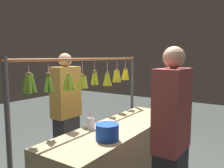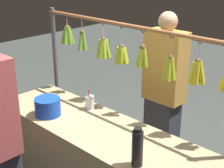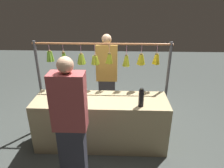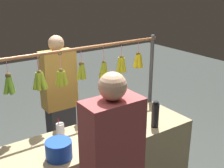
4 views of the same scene
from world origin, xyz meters
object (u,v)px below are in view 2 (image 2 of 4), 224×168
at_px(blue_bucket, 48,107).
at_px(vendor_person, 163,97).
at_px(water_bottle, 137,148).
at_px(drink_cup, 90,102).

bearing_deg(blue_bucket, vendor_person, -115.36).
bearing_deg(blue_bucket, water_bottle, 177.76).
xyz_separation_m(drink_cup, vendor_person, (-0.31, -0.68, -0.06)).
relative_size(water_bottle, blue_bucket, 1.25).
distance_m(drink_cup, vendor_person, 0.75).
height_order(drink_cup, vendor_person, vendor_person).
relative_size(drink_cup, vendor_person, 0.11).
distance_m(water_bottle, drink_cup, 0.93).
bearing_deg(water_bottle, drink_cup, -23.47).
xyz_separation_m(water_bottle, drink_cup, (0.85, -0.37, -0.07)).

